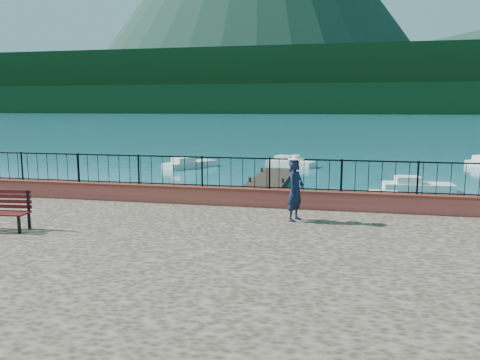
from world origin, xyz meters
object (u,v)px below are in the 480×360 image
at_px(boat_1, 395,201).
at_px(boat_4, 291,161).
at_px(person, 295,190).
at_px(boat_0, 123,191).
at_px(boat_3, 190,162).
at_px(boat_2, 418,184).

bearing_deg(boat_1, boat_4, 119.41).
xyz_separation_m(boat_1, boat_4, (-5.83, 13.78, 0.00)).
height_order(person, boat_1, person).
xyz_separation_m(person, boat_4, (-2.29, 21.28, -1.66)).
bearing_deg(boat_4, boat_0, -93.89).
distance_m(boat_1, boat_3, 17.44).
xyz_separation_m(boat_2, boat_4, (-7.49, 8.79, 0.00)).
distance_m(boat_0, boat_3, 11.95).
xyz_separation_m(boat_0, boat_2, (13.96, 5.19, 0.00)).
height_order(boat_0, boat_3, same).
xyz_separation_m(person, boat_0, (-8.76, 7.30, -1.66)).
bearing_deg(boat_1, person, -108.76).
xyz_separation_m(boat_1, boat_2, (1.66, 4.99, 0.00)).
bearing_deg(person, boat_4, 27.01).
bearing_deg(boat_2, boat_4, 127.44).
bearing_deg(boat_0, boat_4, 30.17).
distance_m(boat_1, boat_2, 5.26).
xyz_separation_m(person, boat_1, (3.54, 7.50, -1.66)).
relative_size(boat_1, boat_3, 0.85).
relative_size(boat_0, boat_1, 0.96).
relative_size(person, boat_0, 0.52).
height_order(boat_1, boat_2, same).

